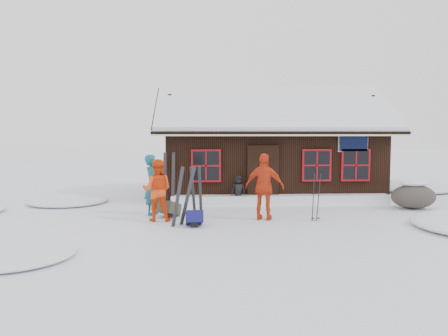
# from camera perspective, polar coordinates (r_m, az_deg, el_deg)

# --- Properties ---
(ground) EXTENTS (120.00, 120.00, 0.00)m
(ground) POSITION_cam_1_polar(r_m,az_deg,el_deg) (12.98, 2.71, -6.42)
(ground) COLOR white
(ground) RESTS_ON ground
(mountain_hut) EXTENTS (8.90, 6.09, 4.42)m
(mountain_hut) POSITION_cam_1_polar(r_m,az_deg,el_deg) (17.91, 5.85, 1.64)
(mountain_hut) COLOR black
(mountain_hut) RESTS_ON ground
(snow_drift) EXTENTS (7.60, 0.60, 0.35)m
(snow_drift) POSITION_cam_1_polar(r_m,az_deg,el_deg) (15.36, 7.42, -4.09)
(snow_drift) COLOR white
(snow_drift) RESTS_ON ground
(snow_mounds) EXTENTS (20.60, 13.20, 0.48)m
(snow_mounds) POSITION_cam_1_polar(r_m,az_deg,el_deg) (15.04, 8.26, -4.95)
(snow_mounds) COLOR white
(snow_mounds) RESTS_ON ground
(skier_teal) EXTENTS (0.53, 0.72, 1.83)m
(skier_teal) POSITION_cam_1_polar(r_m,az_deg,el_deg) (13.41, -9.36, -2.17)
(skier_teal) COLOR #145562
(skier_teal) RESTS_ON ground
(skier_orange_left) EXTENTS (0.89, 0.72, 1.74)m
(skier_orange_left) POSITION_cam_1_polar(r_m,az_deg,el_deg) (12.44, -8.73, -2.87)
(skier_orange_left) COLOR #EB4210
(skier_orange_left) RESTS_ON ground
(skier_orange_right) EXTENTS (1.21, 0.82, 1.90)m
(skier_orange_right) POSITION_cam_1_polar(r_m,az_deg,el_deg) (12.46, 5.32, -2.45)
(skier_orange_right) COLOR red
(skier_orange_right) RESTS_ON ground
(skier_crouched) EXTENTS (0.54, 0.40, 1.02)m
(skier_crouched) POSITION_cam_1_polar(r_m,az_deg,el_deg) (15.06, 1.85, -2.94)
(skier_crouched) COLOR black
(skier_crouched) RESTS_ON ground
(boulder) EXTENTS (1.45, 1.09, 0.84)m
(boulder) POSITION_cam_1_polar(r_m,az_deg,el_deg) (15.64, 23.50, -3.33)
(boulder) COLOR #4A413B
(boulder) RESTS_ON ground
(ski_pair_left) EXTENTS (0.67, 0.32, 1.64)m
(ski_pair_left) POSITION_cam_1_polar(r_m,az_deg,el_deg) (11.76, -5.41, -3.72)
(ski_pair_left) COLOR black
(ski_pair_left) RESTS_ON ground
(ski_pair_mid) EXTENTS (0.38, 0.28, 1.57)m
(ski_pair_mid) POSITION_cam_1_polar(r_m,az_deg,el_deg) (12.69, -3.59, -3.32)
(ski_pair_mid) COLOR black
(ski_pair_mid) RESTS_ON ground
(ski_pair_right) EXTENTS (0.42, 0.23, 1.88)m
(ski_pair_right) POSITION_cam_1_polar(r_m,az_deg,el_deg) (14.99, -7.20, -1.55)
(ski_pair_right) COLOR black
(ski_pair_right) RESTS_ON ground
(ski_poles) EXTENTS (0.25, 0.12, 1.39)m
(ski_poles) POSITION_cam_1_polar(r_m,az_deg,el_deg) (12.55, 11.91, -3.84)
(ski_poles) COLOR black
(ski_poles) RESTS_ON ground
(backpack_blue) EXTENTS (0.48, 0.61, 0.31)m
(backpack_blue) POSITION_cam_1_polar(r_m,az_deg,el_deg) (11.71, -3.89, -6.84)
(backpack_blue) COLOR #141354
(backpack_blue) RESTS_ON ground
(backpack_olive) EXTENTS (0.74, 0.80, 0.35)m
(backpack_olive) POSITION_cam_1_polar(r_m,az_deg,el_deg) (13.08, -7.25, -5.58)
(backpack_olive) COLOR #3D3E2C
(backpack_olive) RESTS_ON ground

